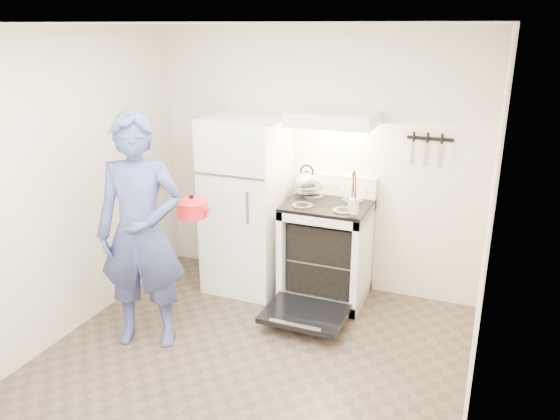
% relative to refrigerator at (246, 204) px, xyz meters
% --- Properties ---
extents(floor, '(3.60, 3.60, 0.00)m').
position_rel_refrigerator_xyz_m(floor, '(0.58, -1.45, -0.85)').
color(floor, brown).
rests_on(floor, ground).
extents(back_wall, '(3.20, 0.02, 2.50)m').
position_rel_refrigerator_xyz_m(back_wall, '(0.58, 0.35, 0.40)').
color(back_wall, beige).
rests_on(back_wall, ground).
extents(refrigerator, '(0.70, 0.70, 1.70)m').
position_rel_refrigerator_xyz_m(refrigerator, '(0.00, 0.00, 0.00)').
color(refrigerator, white).
rests_on(refrigerator, floor).
extents(stove_body, '(0.76, 0.65, 0.92)m').
position_rel_refrigerator_xyz_m(stove_body, '(0.81, 0.02, -0.39)').
color(stove_body, white).
rests_on(stove_body, floor).
extents(cooktop, '(0.76, 0.65, 0.03)m').
position_rel_refrigerator_xyz_m(cooktop, '(0.81, 0.02, 0.09)').
color(cooktop, black).
rests_on(cooktop, stove_body).
extents(backsplash, '(0.76, 0.07, 0.20)m').
position_rel_refrigerator_xyz_m(backsplash, '(0.81, 0.31, 0.20)').
color(backsplash, white).
rests_on(backsplash, cooktop).
extents(oven_door, '(0.70, 0.54, 0.04)m').
position_rel_refrigerator_xyz_m(oven_door, '(0.81, -0.57, -0.72)').
color(oven_door, black).
rests_on(oven_door, floor).
extents(oven_rack, '(0.60, 0.52, 0.01)m').
position_rel_refrigerator_xyz_m(oven_rack, '(0.81, 0.02, -0.41)').
color(oven_rack, slate).
rests_on(oven_rack, stove_body).
extents(range_hood, '(0.76, 0.50, 0.12)m').
position_rel_refrigerator_xyz_m(range_hood, '(0.81, 0.10, 0.86)').
color(range_hood, white).
rests_on(range_hood, back_wall).
extents(knife_strip, '(0.40, 0.02, 0.03)m').
position_rel_refrigerator_xyz_m(knife_strip, '(1.63, 0.33, 0.70)').
color(knife_strip, black).
rests_on(knife_strip, back_wall).
extents(pizza_stone, '(0.32, 0.32, 0.02)m').
position_rel_refrigerator_xyz_m(pizza_stone, '(0.82, 0.04, -0.40)').
color(pizza_stone, '#946D4C').
rests_on(pizza_stone, oven_rack).
extents(tea_kettle, '(0.25, 0.21, 0.30)m').
position_rel_refrigerator_xyz_m(tea_kettle, '(0.55, 0.18, 0.25)').
color(tea_kettle, silver).
rests_on(tea_kettle, cooktop).
extents(utensil_jar, '(0.10, 0.10, 0.13)m').
position_rel_refrigerator_xyz_m(utensil_jar, '(1.11, -0.24, 0.20)').
color(utensil_jar, silver).
rests_on(utensil_jar, cooktop).
extents(person, '(0.80, 0.65, 1.90)m').
position_rel_refrigerator_xyz_m(person, '(-0.33, -1.24, 0.10)').
color(person, navy).
rests_on(person, floor).
extents(dutch_oven, '(0.33, 0.26, 0.22)m').
position_rel_refrigerator_xyz_m(dutch_oven, '(-0.09, -0.85, 0.20)').
color(dutch_oven, red).
rests_on(dutch_oven, person).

